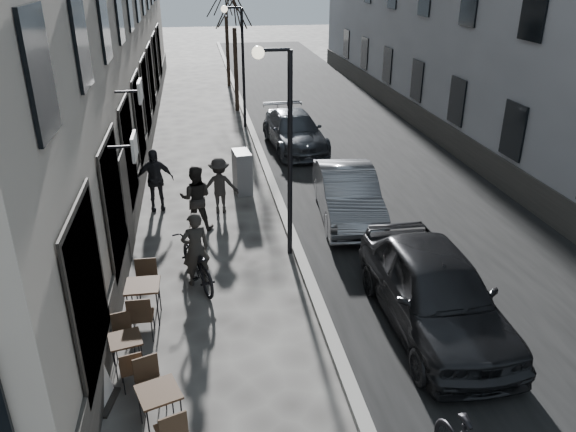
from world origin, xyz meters
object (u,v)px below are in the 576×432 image
object	(u,v)px
streetlamp_far	(239,54)
bicycle	(197,262)
streetlamp_near	(283,132)
pedestrian_near	(196,198)
pedestrian_far	(155,180)
pedestrian_mid	(220,185)
sign_board	(96,381)
tree_far	(225,2)
bistro_set_b	(127,351)
car_near	(434,290)
tree_near	(234,10)
bistro_set_a	(160,406)
bistro_set_c	(144,298)
car_mid	(347,194)
car_far	(294,131)
utility_cabinet	(242,172)

from	to	relation	value
streetlamp_far	bicycle	distance (m)	13.53
streetlamp_near	pedestrian_near	xyz separation A→B (m)	(-2.10, 1.83, -2.25)
bicycle	streetlamp_near	bearing A→B (deg)	-170.31
pedestrian_near	pedestrian_far	distance (m)	1.93
pedestrian_mid	sign_board	bearing A→B (deg)	76.19
tree_far	bicycle	world-z (taller)	tree_far
bistro_set_b	pedestrian_far	xyz separation A→B (m)	(0.18, 7.28, 0.51)
streetlamp_far	car_near	xyz separation A→B (m)	(2.47, -15.53, -2.32)
tree_near	pedestrian_near	bearing A→B (deg)	-99.38
pedestrian_far	bistro_set_a	bearing A→B (deg)	-92.50
bistro_set_c	car_near	world-z (taller)	car_near
tree_far	pedestrian_far	xyz separation A→B (m)	(-3.34, -17.63, -3.74)
streetlamp_far	car_mid	bearing A→B (deg)	-78.05
bistro_set_b	pedestrian_near	distance (m)	5.92
bicycle	pedestrian_mid	bearing A→B (deg)	-117.93
car_far	car_mid	bearing A→B (deg)	-90.59
bicycle	pedestrian_far	world-z (taller)	pedestrian_far
utility_cabinet	pedestrian_mid	xyz separation A→B (m)	(-0.78, -1.45, 0.16)
sign_board	pedestrian_mid	distance (m)	8.00
sign_board	utility_cabinet	bearing A→B (deg)	83.15
streetlamp_near	tree_near	bearing A→B (deg)	89.72
streetlamp_far	car_far	xyz separation A→B (m)	(1.80, -3.39, -2.47)
pedestrian_mid	car_far	world-z (taller)	pedestrian_mid
streetlamp_near	bistro_set_a	bearing A→B (deg)	-117.08
streetlamp_near	pedestrian_near	world-z (taller)	streetlamp_near
streetlamp_far	bistro_set_a	distance (m)	17.89
tree_near	utility_cabinet	size ratio (longest dim) A/B	4.25
streetlamp_far	utility_cabinet	size ratio (longest dim) A/B	3.80
pedestrian_near	car_mid	distance (m)	4.25
bicycle	pedestrian_near	bearing A→B (deg)	-108.29
bicycle	streetlamp_far	bearing A→B (deg)	-116.60
tree_near	car_mid	size ratio (longest dim) A/B	1.30
streetlamp_near	bicycle	xyz separation A→B (m)	(-2.15, -1.10, -2.62)
streetlamp_near	bistro_set_c	bearing A→B (deg)	-143.85
utility_cabinet	tree_far	bearing A→B (deg)	81.54
bistro_set_b	bistro_set_a	bearing A→B (deg)	-80.60
tree_near	bicycle	xyz separation A→B (m)	(-2.23, -16.10, -4.12)
sign_board	car_near	bearing A→B (deg)	23.50
bistro_set_b	car_near	distance (m)	5.94
bistro_set_c	car_far	bearing A→B (deg)	66.44
pedestrian_near	pedestrian_mid	distance (m)	1.25
pedestrian_far	streetlamp_far	bearing A→B (deg)	63.71
bistro_set_b	utility_cabinet	xyz separation A→B (m)	(2.82, 8.24, 0.26)
streetlamp_near	streetlamp_far	xyz separation A→B (m)	(0.00, 12.00, 0.00)
pedestrian_near	car_near	size ratio (longest dim) A/B	0.37
car_far	bistro_set_a	bearing A→B (deg)	-111.59
bistro_set_a	car_near	distance (m)	5.62
pedestrian_near	car_mid	xyz separation A→B (m)	(4.25, 0.03, -0.18)
tree_far	car_far	bearing A→B (deg)	-82.06
bistro_set_a	bistro_set_c	bearing A→B (deg)	79.27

